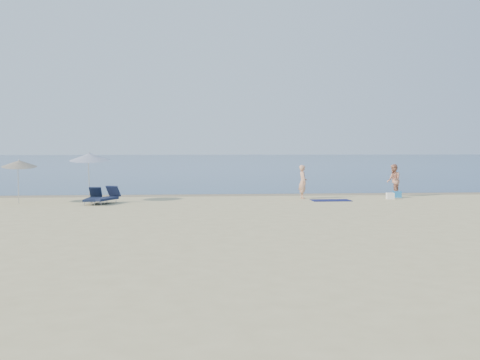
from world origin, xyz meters
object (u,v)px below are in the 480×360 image
(person_left, at_px, (303,182))
(blue_cooler, at_px, (397,194))
(person_right, at_px, (394,180))
(umbrella_near, at_px, (90,157))

(person_left, distance_m, blue_cooler, 4.97)
(person_right, height_order, umbrella_near, umbrella_near)
(blue_cooler, bearing_deg, person_right, 102.50)
(person_left, relative_size, umbrella_near, 0.69)
(person_right, xyz_separation_m, blue_cooler, (-0.07, -0.72, -0.69))
(person_left, distance_m, person_right, 5.06)
(person_left, height_order, person_right, person_right)
(person_left, bearing_deg, umbrella_near, 90.37)
(person_right, distance_m, umbrella_near, 15.53)
(blue_cooler, height_order, umbrella_near, umbrella_near)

